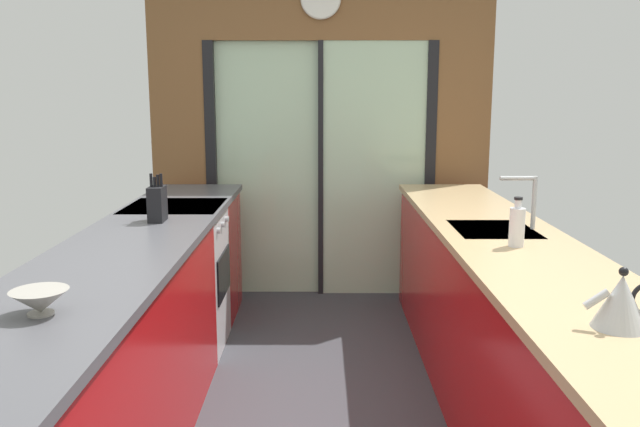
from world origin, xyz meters
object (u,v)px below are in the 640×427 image
object	(u,v)px
mixing_bowl	(39,302)
soap_bottle	(516,226)
kettle	(621,301)
oven_range	(177,278)
knife_block	(156,203)

from	to	relation	value
mixing_bowl	soap_bottle	distance (m)	2.01
mixing_bowl	soap_bottle	bearing A→B (deg)	27.56
soap_bottle	kettle	bearing A→B (deg)	-89.90
kettle	oven_range	bearing A→B (deg)	130.18
mixing_bowl	kettle	size ratio (longest dim) A/B	0.74
knife_block	soap_bottle	bearing A→B (deg)	-18.35
kettle	soap_bottle	world-z (taller)	soap_bottle
kettle	soap_bottle	size ratio (longest dim) A/B	1.07
kettle	soap_bottle	bearing A→B (deg)	90.10
oven_range	knife_block	size ratio (longest dim) A/B	3.51
mixing_bowl	knife_block	size ratio (longest dim) A/B	0.70
mixing_bowl	oven_range	bearing A→B (deg)	90.52
oven_range	soap_bottle	xyz separation A→B (m)	(1.80, -1.09, 0.56)
kettle	soap_bottle	distance (m)	1.05
oven_range	mixing_bowl	xyz separation A→B (m)	(0.02, -2.02, 0.51)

